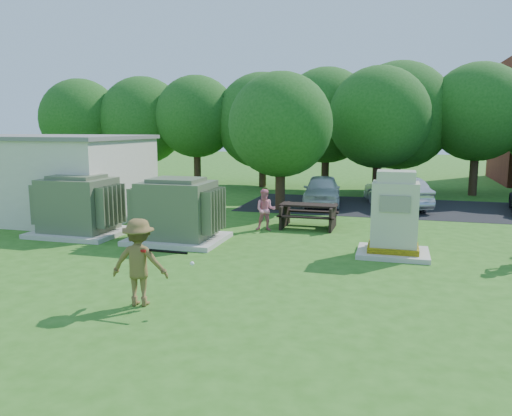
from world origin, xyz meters
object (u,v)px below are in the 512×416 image
(picnic_table, at_px, (309,213))
(generator_cabinet, at_px, (394,219))
(transformer_left, at_px, (79,207))
(person_at_picnic, at_px, (265,210))
(batter, at_px, (139,262))
(transformer_right, at_px, (177,212))
(car_white, at_px, (322,190))
(car_silver_a, at_px, (397,192))

(picnic_table, bearing_deg, generator_cabinet, -46.98)
(transformer_left, bearing_deg, picnic_table, 23.98)
(picnic_table, relative_size, person_at_picnic, 1.38)
(generator_cabinet, relative_size, batter, 1.34)
(transformer_left, xyz_separation_m, transformer_right, (3.70, 0.00, 0.00))
(transformer_right, xyz_separation_m, picnic_table, (3.74, 3.31, -0.42))
(car_white, bearing_deg, batter, -103.08)
(transformer_left, relative_size, car_white, 0.72)
(transformer_left, xyz_separation_m, car_white, (7.11, 8.85, -0.26))
(car_white, bearing_deg, transformer_right, -117.53)
(transformer_right, distance_m, batter, 5.89)
(batter, bearing_deg, person_at_picnic, -103.55)
(generator_cabinet, distance_m, picnic_table, 4.51)
(batter, bearing_deg, generator_cabinet, -141.06)
(transformer_right, relative_size, batter, 1.63)
(generator_cabinet, bearing_deg, car_silver_a, 89.73)
(transformer_right, distance_m, car_white, 9.49)
(car_white, bearing_deg, car_silver_a, -5.24)
(batter, distance_m, car_silver_a, 15.43)
(picnic_table, height_order, batter, batter)
(transformer_left, height_order, car_white, transformer_left)
(generator_cabinet, height_order, batter, generator_cabinet)
(generator_cabinet, xyz_separation_m, car_silver_a, (0.04, 8.89, -0.36))
(transformer_right, xyz_separation_m, batter, (1.73, -5.63, -0.05))
(transformer_right, height_order, person_at_picnic, transformer_right)
(generator_cabinet, distance_m, car_white, 9.45)
(generator_cabinet, xyz_separation_m, batter, (-5.07, -5.67, -0.16))
(batter, xyz_separation_m, car_white, (1.68, 14.49, -0.21))
(transformer_left, distance_m, car_white, 11.36)
(transformer_left, relative_size, car_silver_a, 0.69)
(batter, bearing_deg, transformer_left, -55.32)
(generator_cabinet, bearing_deg, transformer_left, -179.83)
(picnic_table, relative_size, car_silver_a, 0.47)
(generator_cabinet, height_order, car_silver_a, generator_cabinet)
(transformer_right, bearing_deg, batter, -72.95)
(transformer_right, bearing_deg, person_at_picnic, 45.86)
(transformer_left, height_order, picnic_table, transformer_left)
(generator_cabinet, distance_m, batter, 7.60)
(transformer_right, bearing_deg, transformer_left, 180.00)
(picnic_table, relative_size, car_white, 0.50)
(person_at_picnic, bearing_deg, transformer_left, -168.06)
(picnic_table, distance_m, person_at_picnic, 1.68)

